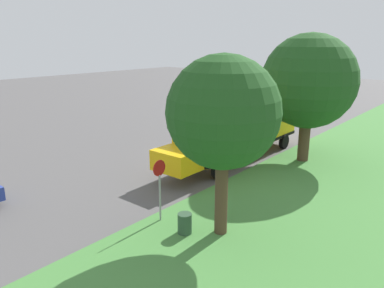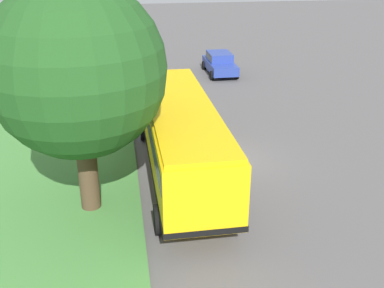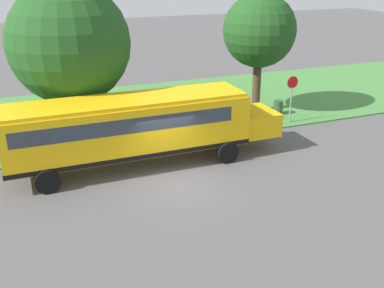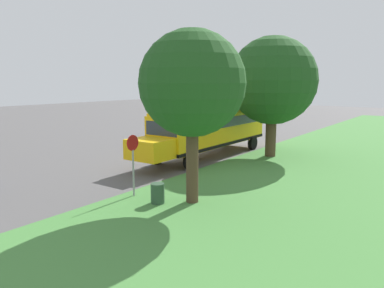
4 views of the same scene
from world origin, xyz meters
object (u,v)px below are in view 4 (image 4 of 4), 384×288
school_bus (209,128)px  oak_tree_beside_bus (273,78)px  stop_sign (133,158)px  trash_bin (158,194)px  oak_tree_roadside_mid (194,85)px

school_bus → oak_tree_beside_bus: size_ratio=1.57×
stop_sign → trash_bin: bearing=173.3°
oak_tree_beside_bus → stop_sign: 12.17m
school_bus → oak_tree_roadside_mid: size_ratio=1.77×
oak_tree_beside_bus → stop_sign: (1.19, 11.62, -3.44)m
oak_tree_roadside_mid → trash_bin: size_ratio=7.80×
school_bus → trash_bin: school_bus is taller
oak_tree_beside_bus → oak_tree_roadside_mid: 10.78m
trash_bin → stop_sign: bearing=-6.7°
oak_tree_beside_bus → school_bus: bearing=30.0°
trash_bin → oak_tree_beside_bus: bearing=-88.4°
oak_tree_roadside_mid → stop_sign: size_ratio=2.56×
oak_tree_beside_bus → trash_bin: bearing=91.6°
trash_bin → school_bus: bearing=-68.4°
school_bus → stop_sign: school_bus is taller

